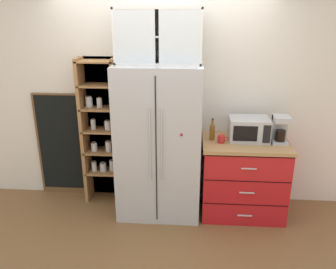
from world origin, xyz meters
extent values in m
plane|color=brown|center=(0.00, 0.00, 0.00)|extent=(10.73, 10.73, 0.00)
cube|color=silver|center=(0.00, 0.40, 1.27)|extent=(5.03, 0.10, 2.55)
cube|color=#B7BABF|center=(0.00, 0.01, 0.88)|extent=(0.94, 0.67, 1.76)
cube|color=black|center=(0.00, -0.33, 0.88)|extent=(0.01, 0.01, 1.62)
cylinder|color=#B7BABF|center=(-0.06, -0.34, 0.97)|extent=(0.02, 0.02, 0.79)
cylinder|color=#B7BABF|center=(0.06, -0.34, 0.97)|extent=(0.02, 0.02, 0.79)
cube|color=#A8161C|center=(0.26, -0.33, 1.09)|extent=(0.02, 0.01, 0.02)
cube|color=brown|center=(-0.73, 0.37, 0.90)|extent=(0.49, 0.04, 1.79)
cube|color=#9E7042|center=(-0.93, 0.22, 0.90)|extent=(0.04, 0.27, 1.79)
cube|color=#9E7042|center=(-0.53, 0.22, 0.90)|extent=(0.04, 0.27, 1.79)
cube|color=#9E7042|center=(-0.73, 0.22, 0.38)|extent=(0.43, 0.27, 0.02)
cylinder|color=silver|center=(-0.84, 0.20, 0.45)|extent=(0.06, 0.06, 0.11)
cylinder|color=beige|center=(-0.84, 0.20, 0.43)|extent=(0.06, 0.06, 0.08)
cylinder|color=#B2B2B7|center=(-0.84, 0.20, 0.51)|extent=(0.06, 0.06, 0.01)
cylinder|color=silver|center=(-0.73, 0.20, 0.44)|extent=(0.08, 0.08, 0.10)
cylinder|color=brown|center=(-0.73, 0.20, 0.43)|extent=(0.07, 0.07, 0.07)
cylinder|color=#B2B2B7|center=(-0.73, 0.20, 0.50)|extent=(0.07, 0.07, 0.01)
cylinder|color=silver|center=(-0.62, 0.22, 0.46)|extent=(0.07, 0.07, 0.13)
cylinder|color=#E0C67F|center=(-0.62, 0.22, 0.44)|extent=(0.06, 0.06, 0.09)
cylinder|color=#B2B2B7|center=(-0.62, 0.22, 0.53)|extent=(0.07, 0.07, 0.01)
cube|color=#9E7042|center=(-0.73, 0.22, 0.66)|extent=(0.43, 0.27, 0.02)
cylinder|color=silver|center=(-0.82, 0.20, 0.71)|extent=(0.07, 0.07, 0.10)
cylinder|color=white|center=(-0.82, 0.20, 0.70)|extent=(0.06, 0.06, 0.07)
cylinder|color=#B2B2B7|center=(-0.82, 0.20, 0.77)|extent=(0.07, 0.07, 0.01)
cylinder|color=silver|center=(-0.64, 0.20, 0.73)|extent=(0.07, 0.07, 0.12)
cylinder|color=#B77A38|center=(-0.64, 0.20, 0.71)|extent=(0.06, 0.06, 0.08)
cylinder|color=#B2B2B7|center=(-0.64, 0.20, 0.79)|extent=(0.07, 0.07, 0.01)
cube|color=#9E7042|center=(-0.73, 0.22, 0.93)|extent=(0.43, 0.27, 0.02)
cylinder|color=silver|center=(-0.82, 0.22, 1.00)|extent=(0.06, 0.06, 0.11)
cylinder|color=#2D2D2D|center=(-0.82, 0.22, 0.98)|extent=(0.05, 0.05, 0.08)
cylinder|color=#B2B2B7|center=(-0.82, 0.22, 1.06)|extent=(0.06, 0.06, 0.01)
cylinder|color=silver|center=(-0.64, 0.21, 0.99)|extent=(0.08, 0.08, 0.10)
cylinder|color=#382316|center=(-0.64, 0.21, 0.98)|extent=(0.07, 0.07, 0.07)
cylinder|color=#B2B2B7|center=(-0.64, 0.21, 1.05)|extent=(0.07, 0.07, 0.01)
cube|color=#9E7042|center=(-0.73, 0.22, 1.21)|extent=(0.43, 0.27, 0.02)
cylinder|color=silver|center=(-0.85, 0.23, 1.27)|extent=(0.08, 0.08, 0.12)
cylinder|color=white|center=(-0.85, 0.23, 1.26)|extent=(0.07, 0.07, 0.08)
cylinder|color=#B2B2B7|center=(-0.85, 0.23, 1.34)|extent=(0.08, 0.08, 0.01)
cylinder|color=silver|center=(-0.72, 0.22, 1.27)|extent=(0.06, 0.06, 0.11)
cylinder|color=#CCB78C|center=(-0.72, 0.22, 1.25)|extent=(0.05, 0.05, 0.07)
cylinder|color=#B2B2B7|center=(-0.72, 0.22, 1.33)|extent=(0.06, 0.06, 0.01)
cube|color=#9E7042|center=(-0.73, 0.22, 1.48)|extent=(0.43, 0.27, 0.02)
cube|color=#9E7042|center=(-0.73, 0.22, 1.75)|extent=(0.43, 0.27, 0.02)
cube|color=red|center=(0.98, 0.03, 0.43)|extent=(0.94, 0.63, 0.86)
cube|color=tan|center=(0.98, 0.03, 0.88)|extent=(0.97, 0.66, 0.04)
cube|color=black|center=(0.98, -0.29, 0.28)|extent=(0.92, 0.00, 0.01)
cube|color=silver|center=(0.98, -0.30, 0.14)|extent=(0.16, 0.01, 0.01)
cube|color=black|center=(0.98, -0.29, 0.56)|extent=(0.92, 0.00, 0.01)
cube|color=silver|center=(0.98, -0.30, 0.43)|extent=(0.16, 0.01, 0.01)
cube|color=black|center=(0.98, -0.29, 0.85)|extent=(0.92, 0.00, 0.01)
cube|color=silver|center=(0.98, -0.30, 0.72)|extent=(0.16, 0.01, 0.01)
cube|color=#B7BABF|center=(1.01, 0.08, 1.03)|extent=(0.44, 0.32, 0.26)
cube|color=black|center=(0.95, -0.08, 1.03)|extent=(0.26, 0.01, 0.17)
cube|color=black|center=(1.18, -0.08, 1.03)|extent=(0.08, 0.01, 0.20)
cube|color=#B7B7BC|center=(1.34, 0.01, 0.92)|extent=(0.17, 0.20, 0.03)
cube|color=#B7B7BC|center=(1.34, 0.08, 1.05)|extent=(0.17, 0.06, 0.30)
cube|color=#B7B7BC|center=(1.34, 0.01, 1.18)|extent=(0.17, 0.20, 0.06)
cylinder|color=black|center=(1.34, 0.00, 0.99)|extent=(0.11, 0.11, 0.12)
cylinder|color=red|center=(0.70, -0.03, 0.95)|extent=(0.08, 0.08, 0.09)
torus|color=red|center=(0.75, -0.03, 0.95)|extent=(0.05, 0.01, 0.05)
cylinder|color=brown|center=(0.60, 0.05, 0.99)|extent=(0.06, 0.06, 0.17)
cone|color=brown|center=(0.60, 0.05, 1.08)|extent=(0.06, 0.06, 0.04)
cylinder|color=brown|center=(0.60, 0.05, 1.11)|extent=(0.02, 0.02, 0.07)
cylinder|color=black|center=(0.60, 0.05, 1.15)|extent=(0.02, 0.02, 0.01)
cylinder|color=#285B33|center=(0.98, 0.01, 0.99)|extent=(0.07, 0.07, 0.17)
cone|color=#285B33|center=(0.98, 0.01, 1.08)|extent=(0.07, 0.07, 0.04)
cylinder|color=#285B33|center=(0.98, 0.01, 1.11)|extent=(0.03, 0.03, 0.07)
cylinder|color=black|center=(0.98, 0.01, 1.15)|extent=(0.03, 0.03, 0.01)
cube|color=silver|center=(0.00, 0.18, 2.04)|extent=(0.90, 0.02, 0.56)
cube|color=silver|center=(0.00, 0.03, 2.31)|extent=(0.90, 0.32, 0.02)
cube|color=silver|center=(0.00, 0.03, 1.77)|extent=(0.90, 0.32, 0.02)
cube|color=silver|center=(-0.44, 0.03, 2.04)|extent=(0.02, 0.32, 0.56)
cube|color=silver|center=(0.44, 0.03, 2.04)|extent=(0.02, 0.32, 0.56)
cube|color=silver|center=(0.00, 0.03, 2.04)|extent=(0.87, 0.30, 0.02)
cube|color=silver|center=(-0.22, -0.12, 2.04)|extent=(0.41, 0.01, 0.52)
cube|color=silver|center=(0.22, -0.12, 2.04)|extent=(0.41, 0.01, 0.52)
cylinder|color=silver|center=(-0.31, 0.03, 1.78)|extent=(0.05, 0.05, 0.00)
cylinder|color=silver|center=(-0.31, 0.03, 1.81)|extent=(0.01, 0.01, 0.07)
cone|color=silver|center=(-0.31, 0.03, 1.87)|extent=(0.06, 0.06, 0.05)
cylinder|color=silver|center=(0.00, 0.03, 1.78)|extent=(0.05, 0.05, 0.00)
cylinder|color=silver|center=(0.00, 0.03, 1.81)|extent=(0.01, 0.01, 0.07)
cone|color=silver|center=(0.00, 0.03, 1.87)|extent=(0.06, 0.06, 0.05)
cylinder|color=silver|center=(0.31, 0.03, 1.78)|extent=(0.05, 0.05, 0.00)
cylinder|color=silver|center=(0.31, 0.03, 1.81)|extent=(0.01, 0.01, 0.07)
cone|color=silver|center=(0.31, 0.03, 1.87)|extent=(0.06, 0.06, 0.05)
cylinder|color=white|center=(-0.27, 0.03, 2.08)|extent=(0.06, 0.06, 0.07)
cylinder|color=white|center=(-0.09, 0.03, 2.08)|extent=(0.06, 0.06, 0.07)
cylinder|color=white|center=(0.09, 0.03, 2.08)|extent=(0.06, 0.06, 0.07)
cylinder|color=white|center=(0.27, 0.03, 2.08)|extent=(0.06, 0.06, 0.07)
cube|color=brown|center=(-1.29, 0.33, 0.67)|extent=(0.60, 0.04, 1.35)
cube|color=black|center=(-1.29, 0.31, 0.70)|extent=(0.54, 0.01, 1.25)
camera|label=1|loc=(0.37, -3.60, 2.27)|focal=36.39mm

